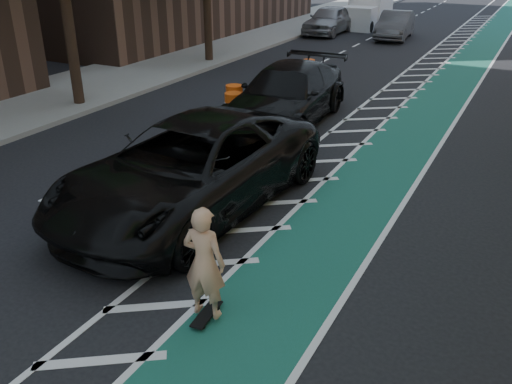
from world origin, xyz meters
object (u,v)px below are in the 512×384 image
Objects in this scene: skateboarder at (204,263)px; barrel_a at (234,109)px; suv_near at (192,167)px; suv_far at (286,95)px.

skateboarder is 9.79m from barrel_a.
suv_near reaches higher than barrel_a.
suv_near reaches higher than suv_far.
suv_near is 6.03m from barrel_a.
suv_far is (-3.07, 9.49, -0.11)m from skateboarder.
suv_far is 1.70m from barrel_a.
barrel_a is at bearing -68.12° from skateboarder.
barrel_a is (-4.50, 8.67, -0.54)m from skateboarder.
skateboarder reaches higher than suv_near.
suv_near is at bearing -58.79° from skateboarder.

